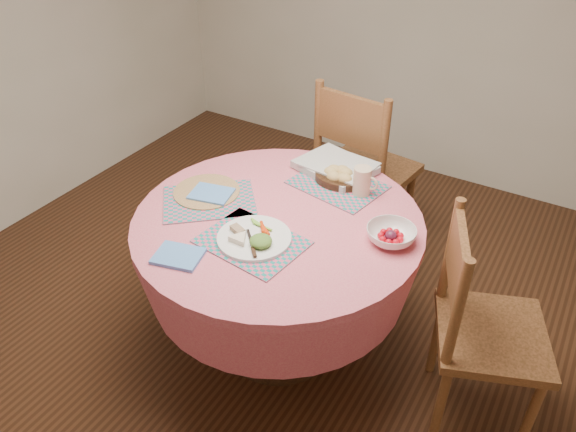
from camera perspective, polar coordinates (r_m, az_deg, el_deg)
name	(u,v)px	position (r m, az deg, el deg)	size (l,w,h in m)	color
ground	(279,340)	(2.88, -0.88, -12.52)	(4.00, 4.00, 0.00)	#331C0F
dining_table	(278,254)	(2.49, -0.99, -3.88)	(1.24, 1.24, 0.75)	#E06878
chair_right	(480,325)	(2.38, 18.89, -10.42)	(0.56, 0.57, 0.96)	brown
chair_back	(362,167)	(3.17, 7.48, 4.96)	(0.54, 0.52, 1.05)	brown
placemat_front	(252,242)	(2.24, -3.68, -2.65)	(0.40, 0.30, 0.01)	#167C77
placemat_left	(209,201)	(2.51, -8.01, 1.54)	(0.40, 0.30, 0.01)	#167C77
placemat_back	(337,185)	(2.61, 5.05, 3.20)	(0.40, 0.30, 0.01)	#167C77
wicker_trivet	(207,192)	(2.56, -8.26, 2.44)	(0.30, 0.30, 0.01)	#8A5E3C
napkin_near	(178,256)	(2.20, -11.08, -4.02)	(0.18, 0.14, 0.01)	#5288D4
napkin_far	(211,194)	(2.53, -7.80, 2.22)	(0.18, 0.14, 0.01)	#5288D4
dinner_plate	(255,237)	(2.24, -3.40, -2.19)	(0.30, 0.30, 0.05)	white
bread_bowl	(339,176)	(2.61, 5.17, 4.10)	(0.23, 0.23, 0.08)	black
latte_mug	(363,181)	(2.52, 7.59, 3.55)	(0.12, 0.08, 0.13)	beige
fruit_bowl	(391,235)	(2.27, 10.42, -1.93)	(0.25, 0.25, 0.06)	white
newspaper_stack	(336,166)	(2.70, 4.88, 5.05)	(0.40, 0.35, 0.04)	silver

